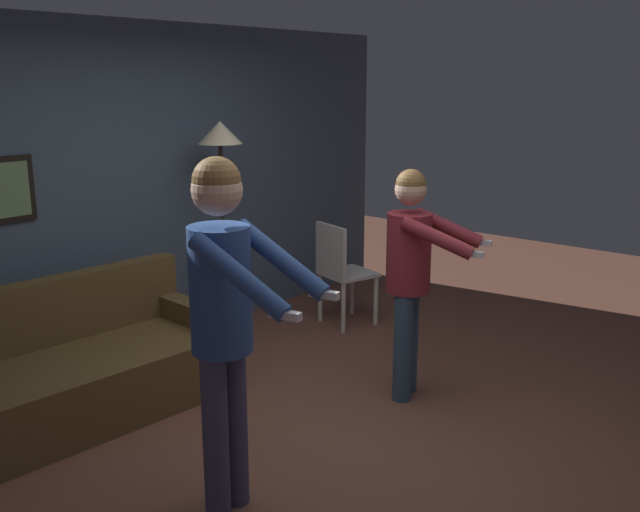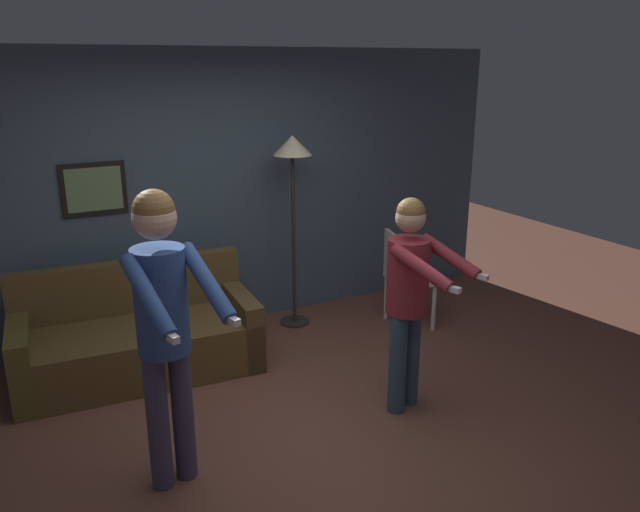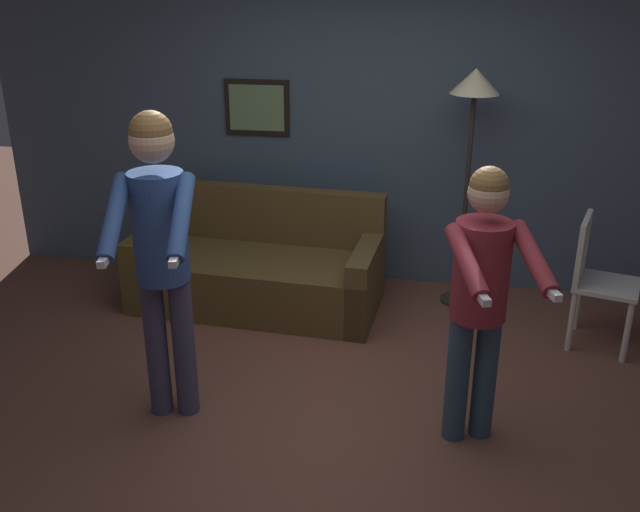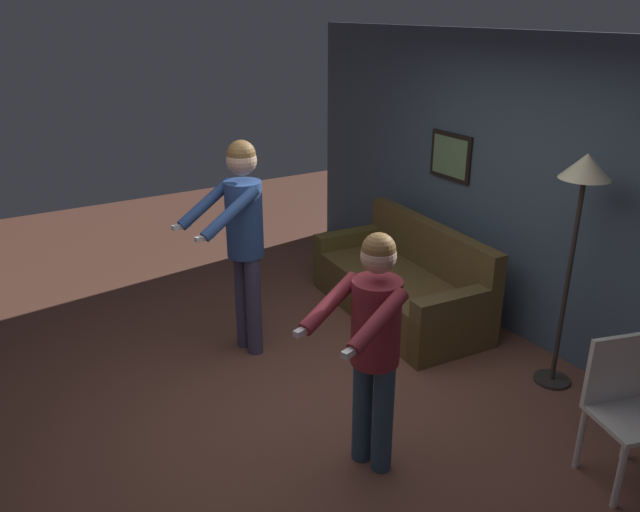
{
  "view_description": "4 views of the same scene",
  "coord_description": "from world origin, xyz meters",
  "px_view_note": "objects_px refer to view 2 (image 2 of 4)",
  "views": [
    {
      "loc": [
        -3.18,
        -2.53,
        2.17
      ],
      "look_at": [
        -0.05,
        0.06,
        1.15
      ],
      "focal_mm": 40.0,
      "sensor_mm": 36.0,
      "label": 1
    },
    {
      "loc": [
        -1.73,
        -3.38,
        2.47
      ],
      "look_at": [
        0.13,
        0.09,
        1.24
      ],
      "focal_mm": 35.0,
      "sensor_mm": 36.0,
      "label": 2
    },
    {
      "loc": [
        0.5,
        -3.55,
        2.51
      ],
      "look_at": [
        -0.09,
        -0.02,
        1.05
      ],
      "focal_mm": 40.0,
      "sensor_mm": 36.0,
      "label": 3
    },
    {
      "loc": [
        3.4,
        -2.03,
        2.77
      ],
      "look_at": [
        0.09,
        -0.02,
        1.22
      ],
      "focal_mm": 35.0,
      "sensor_mm": 36.0,
      "label": 4
    }
  ],
  "objects_px": {
    "dining_chair_distant": "(402,274)",
    "couch": "(138,340)",
    "person_standing_left": "(163,313)",
    "person_standing_right": "(410,288)",
    "torchiere_lamp": "(293,166)"
  },
  "relations": [
    {
      "from": "person_standing_left",
      "to": "dining_chair_distant",
      "type": "xyz_separation_m",
      "value": [
        2.6,
        1.32,
        -0.59
      ]
    },
    {
      "from": "couch",
      "to": "person_standing_left",
      "type": "relative_size",
      "value": 1.07
    },
    {
      "from": "person_standing_left",
      "to": "dining_chair_distant",
      "type": "bearing_deg",
      "value": 26.86
    },
    {
      "from": "couch",
      "to": "torchiere_lamp",
      "type": "relative_size",
      "value": 1.07
    },
    {
      "from": "person_standing_left",
      "to": "dining_chair_distant",
      "type": "distance_m",
      "value": 2.97
    },
    {
      "from": "person_standing_left",
      "to": "dining_chair_distant",
      "type": "height_order",
      "value": "person_standing_left"
    },
    {
      "from": "couch",
      "to": "torchiere_lamp",
      "type": "xyz_separation_m",
      "value": [
        1.57,
        0.29,
        1.28
      ]
    },
    {
      "from": "dining_chair_distant",
      "to": "couch",
      "type": "bearing_deg",
      "value": 174.33
    },
    {
      "from": "torchiere_lamp",
      "to": "couch",
      "type": "bearing_deg",
      "value": -169.63
    },
    {
      "from": "person_standing_right",
      "to": "dining_chair_distant",
      "type": "height_order",
      "value": "person_standing_right"
    },
    {
      "from": "person_standing_left",
      "to": "person_standing_right",
      "type": "height_order",
      "value": "person_standing_left"
    },
    {
      "from": "couch",
      "to": "person_standing_left",
      "type": "distance_m",
      "value": 1.78
    },
    {
      "from": "person_standing_left",
      "to": "couch",
      "type": "bearing_deg",
      "value": 85.03
    },
    {
      "from": "torchiere_lamp",
      "to": "person_standing_right",
      "type": "bearing_deg",
      "value": -89.0
    },
    {
      "from": "torchiere_lamp",
      "to": "person_standing_left",
      "type": "distance_m",
      "value": 2.56
    }
  ]
}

